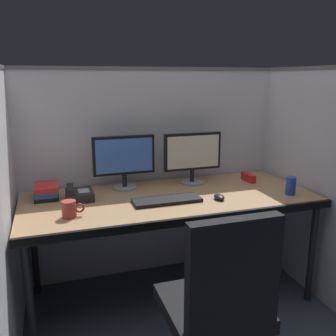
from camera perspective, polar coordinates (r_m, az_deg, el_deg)
ground_plane at (r=2.51m, az=2.69°, el=-22.80°), size 8.00×8.00×0.00m
cubicle_partition_rear at (r=2.81m, az=-2.50°, el=-0.73°), size 2.21×0.06×1.57m
cubicle_partition_left at (r=2.21m, az=-24.14°, el=-6.13°), size 0.06×1.41×1.57m
cubicle_partition_right at (r=2.79m, az=20.85°, el=-1.77°), size 0.06×1.41×1.57m
desk at (r=2.42m, az=0.46°, el=-5.61°), size 1.90×0.80×0.74m
office_chair at (r=1.85m, az=7.47°, el=-24.02°), size 0.52×0.52×0.97m
monitor_left at (r=2.55m, az=-6.86°, el=1.48°), size 0.43×0.17×0.37m
monitor_right at (r=2.66m, az=3.85°, el=2.10°), size 0.43×0.17×0.37m
keyboard_main at (r=2.31m, az=-0.16°, el=-5.05°), size 0.43×0.15×0.02m
computer_mouse at (r=2.37m, az=7.97°, el=-4.49°), size 0.06×0.10×0.04m
book_stack at (r=2.50m, az=-18.45°, el=-3.46°), size 0.15×0.21×0.09m
red_stapler at (r=2.82m, az=12.41°, el=-1.44°), size 0.04×0.15×0.06m
soda_can at (r=2.57m, az=18.58°, el=-2.62°), size 0.07×0.07×0.12m
desk_phone at (r=2.42m, az=-13.73°, el=-4.01°), size 0.17×0.19×0.09m
coffee_mug at (r=2.13m, az=-15.08°, el=-6.19°), size 0.13×0.08×0.09m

